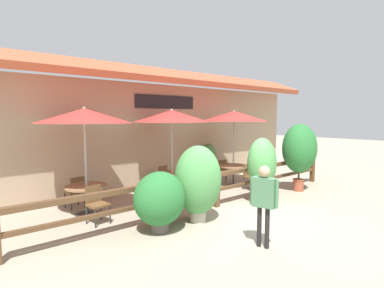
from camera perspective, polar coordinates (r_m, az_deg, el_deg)
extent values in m
plane|color=#9E937F|center=(7.80, 10.22, -13.39)|extent=(60.00, 60.00, 0.00)
cube|color=tan|center=(10.62, -7.19, 1.47)|extent=(14.00, 0.40, 3.60)
cube|color=#B25133|center=(10.24, -5.63, 12.99)|extent=(14.28, 1.48, 0.70)
cube|color=black|center=(10.62, -4.98, 7.97)|extent=(2.43, 0.04, 0.46)
cube|color=brown|center=(8.27, 4.73, -5.86)|extent=(10.40, 0.14, 0.11)
cube|color=brown|center=(8.36, 4.71, -8.69)|extent=(10.40, 0.10, 0.09)
cube|color=brown|center=(8.36, 4.71, -8.69)|extent=(0.14, 0.14, 0.95)
cube|color=brown|center=(12.43, 21.95, -4.49)|extent=(0.14, 0.14, 0.95)
cylinder|color=#B7B2A8|center=(7.97, -19.55, -4.41)|extent=(0.06, 0.06, 2.38)
cone|color=red|center=(7.87, -19.83, 5.10)|extent=(2.33, 2.33, 0.36)
sphere|color=#B2ADA3|center=(7.87, -19.87, 6.42)|extent=(0.07, 0.07, 0.07)
cylinder|color=olive|center=(8.05, -19.45, -7.65)|extent=(1.05, 1.05, 0.05)
cylinder|color=#333333|center=(8.14, -19.37, -10.23)|extent=(0.07, 0.07, 0.70)
cylinder|color=#333333|center=(8.24, -19.30, -12.49)|extent=(0.58, 0.58, 0.03)
cube|color=brown|center=(7.38, -17.47, -11.00)|extent=(0.48, 0.48, 0.05)
cube|color=brown|center=(7.48, -18.28, -9.02)|extent=(0.40, 0.10, 0.40)
cylinder|color=#2D2D2D|center=(7.20, -17.94, -13.39)|extent=(0.04, 0.04, 0.42)
cylinder|color=#2D2D2D|center=(7.39, -15.34, -12.84)|extent=(0.04, 0.04, 0.42)
cylinder|color=#2D2D2D|center=(7.51, -19.46, -12.65)|extent=(0.04, 0.04, 0.42)
cylinder|color=#2D2D2D|center=(7.70, -16.93, -12.15)|extent=(0.04, 0.04, 0.42)
cube|color=brown|center=(8.85, -21.46, -8.43)|extent=(0.47, 0.47, 0.05)
cube|color=brown|center=(8.63, -20.95, -7.22)|extent=(0.40, 0.09, 0.40)
cylinder|color=#2D2D2D|center=(9.15, -20.86, -9.50)|extent=(0.04, 0.04, 0.42)
cylinder|color=#2D2D2D|center=(8.99, -23.06, -9.82)|extent=(0.04, 0.04, 0.42)
cylinder|color=#2D2D2D|center=(8.82, -19.74, -10.00)|extent=(0.04, 0.04, 0.42)
cylinder|color=#2D2D2D|center=(8.66, -21.99, -10.36)|extent=(0.04, 0.04, 0.42)
cylinder|color=#B7B2A8|center=(9.27, -3.83, -2.82)|extent=(0.06, 0.06, 2.38)
cone|color=red|center=(9.18, -3.88, 5.35)|extent=(2.33, 2.33, 0.36)
sphere|color=#B2ADA3|center=(9.19, -3.89, 6.48)|extent=(0.07, 0.07, 0.07)
cylinder|color=olive|center=(9.35, -3.81, -5.62)|extent=(1.05, 1.05, 0.05)
cylinder|color=#333333|center=(9.42, -3.80, -7.87)|extent=(0.07, 0.07, 0.70)
cylinder|color=#333333|center=(9.50, -3.79, -9.85)|extent=(0.58, 0.58, 0.03)
cube|color=brown|center=(8.76, -0.42, -8.21)|extent=(0.45, 0.45, 0.05)
cube|color=brown|center=(8.86, -1.13, -6.57)|extent=(0.40, 0.06, 0.40)
cylinder|color=#2D2D2D|center=(8.56, -0.72, -10.16)|extent=(0.04, 0.04, 0.42)
cylinder|color=#2D2D2D|center=(8.78, 1.34, -9.78)|extent=(0.04, 0.04, 0.42)
cylinder|color=#2D2D2D|center=(8.86, -2.15, -9.63)|extent=(0.04, 0.04, 0.42)
cylinder|color=#2D2D2D|center=(9.07, -0.13, -9.28)|extent=(0.04, 0.04, 0.42)
cube|color=brown|center=(10.12, -6.34, -6.43)|extent=(0.50, 0.50, 0.05)
cube|color=brown|center=(9.95, -5.57, -5.31)|extent=(0.40, 0.12, 0.40)
cylinder|color=#2D2D2D|center=(10.43, -6.34, -7.41)|extent=(0.04, 0.04, 0.42)
cylinder|color=#2D2D2D|center=(10.17, -7.86, -7.75)|extent=(0.04, 0.04, 0.42)
cylinder|color=#2D2D2D|center=(10.17, -4.80, -7.72)|extent=(0.04, 0.04, 0.42)
cylinder|color=#2D2D2D|center=(9.91, -6.31, -8.08)|extent=(0.04, 0.04, 0.42)
cylinder|color=#B7B2A8|center=(10.78, 7.94, -1.75)|extent=(0.06, 0.06, 2.38)
cone|color=red|center=(10.70, 8.02, 5.27)|extent=(2.33, 2.33, 0.36)
sphere|color=#B2ADA3|center=(10.70, 8.03, 6.24)|extent=(0.07, 0.07, 0.07)
cylinder|color=olive|center=(10.84, 7.91, -4.17)|extent=(1.05, 1.05, 0.05)
cylinder|color=#333333|center=(10.91, 7.88, -6.12)|extent=(0.07, 0.07, 0.70)
cylinder|color=#333333|center=(10.98, 7.86, -7.85)|extent=(0.58, 0.58, 0.03)
cube|color=brown|center=(10.41, 11.30, -6.17)|extent=(0.48, 0.48, 0.05)
cube|color=brown|center=(10.51, 10.63, -4.81)|extent=(0.40, 0.10, 0.40)
cylinder|color=#2D2D2D|center=(10.20, 11.17, -7.76)|extent=(0.04, 0.04, 0.42)
cylinder|color=#2D2D2D|center=(10.45, 12.76, -7.49)|extent=(0.04, 0.04, 0.42)
cylinder|color=#2D2D2D|center=(10.48, 9.80, -7.39)|extent=(0.04, 0.04, 0.42)
cylinder|color=#2D2D2D|center=(10.72, 11.37, -7.14)|extent=(0.04, 0.04, 0.42)
cube|color=brown|center=(11.48, 5.17, -5.05)|extent=(0.47, 0.47, 0.05)
cube|color=brown|center=(11.29, 5.77, -4.06)|extent=(0.40, 0.08, 0.40)
cylinder|color=#2D2D2D|center=(11.78, 5.33, -5.95)|extent=(0.04, 0.04, 0.42)
cylinder|color=#2D2D2D|center=(11.56, 3.83, -6.16)|extent=(0.04, 0.04, 0.42)
cylinder|color=#2D2D2D|center=(11.49, 6.50, -6.25)|extent=(0.04, 0.04, 0.42)
cylinder|color=#2D2D2D|center=(11.26, 4.99, -6.47)|extent=(0.04, 0.04, 0.42)
cylinder|color=brown|center=(9.03, 13.02, -10.15)|extent=(0.42, 0.42, 0.22)
cylinder|color=brown|center=(9.00, 13.03, -9.60)|extent=(0.46, 0.46, 0.04)
cylinder|color=brown|center=(8.95, 13.07, -8.11)|extent=(0.08, 0.08, 0.44)
ellipsoid|color=#4C934C|center=(8.81, 13.16, -3.60)|extent=(0.88, 0.79, 1.47)
cylinder|color=#9E4C33|center=(10.77, 19.60, -7.34)|extent=(0.34, 0.34, 0.40)
cylinder|color=#9E4C33|center=(10.73, 19.63, -6.41)|extent=(0.37, 0.37, 0.04)
cylinder|color=brown|center=(10.68, 19.67, -5.01)|extent=(0.06, 0.06, 0.49)
ellipsoid|color=#287033|center=(10.58, 19.80, -0.79)|extent=(1.20, 1.08, 1.63)
cylinder|color=#B7AD99|center=(7.30, 1.13, -13.37)|extent=(0.38, 0.38, 0.30)
cylinder|color=#B7AD99|center=(7.26, 1.13, -12.39)|extent=(0.41, 0.41, 0.04)
ellipsoid|color=#4C934C|center=(7.08, 1.14, -6.88)|extent=(1.16, 1.04, 1.63)
cylinder|color=#564C47|center=(6.72, -6.14, -15.33)|extent=(0.39, 0.39, 0.24)
cylinder|color=#564C47|center=(6.69, -6.14, -14.53)|extent=(0.42, 0.42, 0.04)
ellipsoid|color=#287033|center=(6.54, -6.19, -10.29)|extent=(1.15, 1.03, 1.16)
cylinder|color=brown|center=(11.52, 3.06, -6.20)|extent=(0.45, 0.45, 0.42)
cylinder|color=brown|center=(11.48, 3.06, -5.28)|extent=(0.49, 0.49, 0.04)
ellipsoid|color=#4C934C|center=(11.40, 3.08, -2.76)|extent=(0.68, 0.62, 1.15)
cylinder|color=black|center=(6.05, 12.69, -15.04)|extent=(0.09, 0.09, 0.79)
cylinder|color=black|center=(6.00, 14.13, -15.24)|extent=(0.09, 0.09, 0.79)
cube|color=#4C7F56|center=(5.83, 13.54, -8.93)|extent=(0.31, 0.46, 0.56)
cylinder|color=#4C7F56|center=(5.92, 11.31, -8.68)|extent=(0.07, 0.07, 0.53)
cylinder|color=#4C7F56|center=(5.76, 15.84, -9.17)|extent=(0.07, 0.07, 0.53)
sphere|color=tan|center=(5.75, 13.63, -5.10)|extent=(0.21, 0.21, 0.21)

